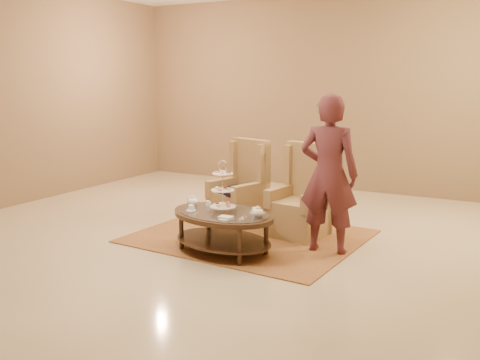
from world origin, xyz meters
The scene contains 8 objects.
ground centered at (0.00, 0.00, 0.00)m, with size 8.00×8.00×0.00m, color beige.
ceiling centered at (0.00, 0.00, 0.00)m, with size 8.00×8.00×0.02m, color silver.
wall_back centered at (0.00, 4.00, 1.75)m, with size 8.00×0.04×3.50m, color olive.
rug centered at (0.11, 0.48, 0.01)m, with size 2.85×2.43×0.01m.
tea_table centered at (0.14, -0.23, 0.40)m, with size 1.46×1.14×1.09m.
armchair_left centered at (-0.29, 1.01, 0.40)m, with size 0.80×0.82×1.18m.
armchair_right centered at (0.66, 0.88, 0.40)m, with size 0.73×0.75×1.19m.
person centered at (1.19, 0.37, 0.92)m, with size 0.71×0.51×1.84m.
Camera 1 is at (3.16, -5.39, 1.99)m, focal length 40.00 mm.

